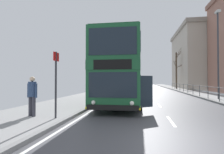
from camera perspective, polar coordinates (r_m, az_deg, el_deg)
The scene contains 9 objects.
ground at distance 5.48m, azimuth 14.88°, elevation -18.68°, with size 15.80×140.00×0.20m.
double_decker_bus_main at distance 13.81m, azimuth 3.66°, elevation 1.50°, with size 3.32×11.44×4.42m.
pedestrian_railing_far_kerb at distance 19.60m, azimuth 26.07°, elevation -3.39°, with size 0.05×31.56×1.07m.
pedestrian_companion at distance 8.57m, azimuth -24.05°, elevation -4.90°, with size 0.55×0.41×1.72m.
bus_stop_sign_near at distance 7.77m, azimuth -17.42°, elevation -0.10°, with size 0.08×0.44×2.74m.
street_lamp_far_side at distance 17.65m, azimuth 30.66°, elevation 8.11°, with size 0.28×0.60×7.44m.
bare_tree_far_00 at distance 35.82m, azimuth 19.83°, elevation 2.29°, with size 1.83×2.50×8.05m.
background_building_01 at distance 55.29m, azimuth 25.69°, elevation 1.53°, with size 8.91×12.98×8.16m.
background_building_02 at distance 41.15m, azimuth 29.87°, elevation 5.04°, with size 14.46×15.68×11.91m.
Camera 1 is at (-1.23, -5.19, 1.70)m, focal length 28.75 mm.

